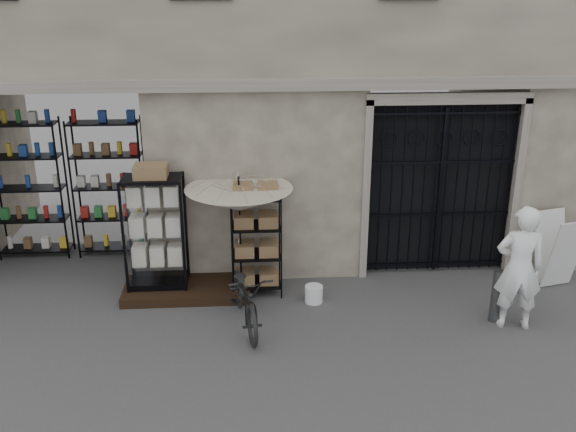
{
  "coord_description": "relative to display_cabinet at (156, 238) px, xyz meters",
  "views": [
    {
      "loc": [
        -1.4,
        -7.71,
        4.77
      ],
      "look_at": [
        -0.8,
        1.4,
        1.35
      ],
      "focal_mm": 40.0,
      "sensor_mm": 36.0,
      "label": 1
    }
  ],
  "objects": [
    {
      "name": "display_cabinet",
      "position": [
        0.0,
        0.0,
        0.0
      ],
      "size": [
        1.01,
        0.78,
        1.93
      ],
      "rotation": [
        0.0,
        0.0,
        0.3
      ],
      "color": "black",
      "rests_on": "step_platform"
    },
    {
      "name": "wire_rack",
      "position": [
        1.56,
        -0.07,
        -0.11
      ],
      "size": [
        0.9,
        0.77,
        1.72
      ],
      "rotation": [
        0.0,
        0.0,
        0.37
      ],
      "color": "black",
      "rests_on": "ground"
    },
    {
      "name": "market_umbrella",
      "position": [
        1.31,
        -0.1,
        0.73
      ],
      "size": [
        1.77,
        1.79,
        2.34
      ],
      "rotation": [
        0.0,
        0.0,
        0.27
      ],
      "color": "black",
      "rests_on": "ground"
    },
    {
      "name": "shopkeeper",
      "position": [
        5.24,
        -1.39,
        -0.95
      ],
      "size": [
        0.95,
        1.93,
        0.44
      ],
      "primitive_type": "imported",
      "rotation": [
        0.0,
        0.0,
        2.99
      ],
      "color": "white",
      "rests_on": "ground"
    },
    {
      "name": "step_platform",
      "position": [
        0.45,
        -0.09,
        -0.87
      ],
      "size": [
        2.0,
        0.9,
        0.15
      ],
      "primitive_type": "cube",
      "color": "black",
      "rests_on": "ground"
    },
    {
      "name": "ground",
      "position": [
        2.85,
        -1.64,
        -0.95
      ],
      "size": [
        80.0,
        80.0,
        0.0
      ],
      "primitive_type": "plane",
      "color": "#262629",
      "rests_on": "ground"
    },
    {
      "name": "steel_bollard",
      "position": [
        5.02,
        -1.24,
        -0.54
      ],
      "size": [
        0.16,
        0.16,
        0.81
      ],
      "primitive_type": "cylinder",
      "rotation": [
        0.0,
        0.0,
        0.1
      ],
      "color": "#4D4E4F",
      "rests_on": "ground"
    },
    {
      "name": "shop_shelving",
      "position": [
        -1.7,
        1.66,
        0.3
      ],
      "size": [
        2.7,
        0.5,
        2.5
      ],
      "primitive_type": "cube",
      "color": "black",
      "rests_on": "ground"
    },
    {
      "name": "white_bucket",
      "position": [
        2.43,
        -0.48,
        -0.82
      ],
      "size": [
        0.33,
        0.33,
        0.27
      ],
      "primitive_type": "cylinder",
      "rotation": [
        0.0,
        0.0,
        -0.2
      ],
      "color": "white",
      "rests_on": "ground"
    },
    {
      "name": "shop_recess",
      "position": [
        -1.65,
        1.16,
        0.55
      ],
      "size": [
        3.0,
        1.7,
        3.0
      ],
      "primitive_type": "cube",
      "color": "black",
      "rests_on": "ground"
    },
    {
      "name": "iron_gate",
      "position": [
        4.6,
        0.64,
        0.55
      ],
      "size": [
        2.5,
        0.21,
        3.0
      ],
      "color": "black",
      "rests_on": "ground"
    },
    {
      "name": "bicycle",
      "position": [
        1.38,
        -1.11,
        -0.95
      ],
      "size": [
        0.76,
        1.01,
        1.75
      ],
      "primitive_type": "imported",
      "rotation": [
        0.0,
        0.0,
        0.17
      ],
      "color": "black",
      "rests_on": "ground"
    },
    {
      "name": "easel_sign",
      "position": [
        6.43,
        -0.13,
        -0.34
      ],
      "size": [
        0.7,
        0.77,
        1.19
      ],
      "rotation": [
        0.0,
        0.0,
        0.24
      ],
      "color": "silver",
      "rests_on": "ground"
    }
  ]
}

